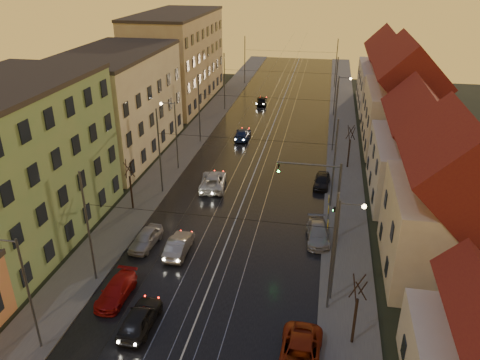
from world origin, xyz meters
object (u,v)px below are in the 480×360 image
Objects in this scene: street_lamp_1 at (341,242)px; parked_left_2 at (116,291)px; street_lamp_0 at (22,284)px; parked_right_0 at (300,356)px; traffic_light_mast at (326,192)px; street_lamp_2 at (173,129)px; street_lamp_3 at (339,99)px; parked_left_3 at (146,238)px; driving_car_1 at (179,245)px; driving_car_0 at (140,318)px; driving_car_3 at (243,134)px; driving_car_4 at (262,100)px; parked_right_1 at (318,233)px; driving_car_2 at (213,181)px; parked_right_2 at (322,181)px.

parked_left_2 is (-15.30, -2.66, -4.25)m from street_lamp_1.
street_lamp_0 is 1.00× the size of street_lamp_1.
traffic_light_mast is at bearing 87.93° from parked_right_0.
street_lamp_3 is at bearing 41.31° from street_lamp_2.
parked_left_3 is (-15.71, 4.18, -4.18)m from street_lamp_1.
driving_car_1 is (5.56, 11.69, -4.16)m from street_lamp_0.
driving_car_0 is 0.83× the size of parked_right_0.
driving_car_3 is 16.82m from driving_car_4.
parked_right_1 is (-1.50, 7.77, -4.21)m from street_lamp_1.
driving_car_0 is 1.08× the size of driving_car_4.
street_lamp_0 reaches higher than driving_car_3.
street_lamp_0 is at bearing -112.48° from street_lamp_3.
driving_car_3 is at bearing -91.22° from driving_car_1.
driving_car_2 reaches higher than parked_right_0.
traffic_light_mast is (17.10, 16.00, -0.29)m from street_lamp_0.
driving_car_0 is at bearing 83.14° from driving_car_2.
driving_car_0 is at bearing 83.39° from driving_car_4.
driving_car_3 is 27.44m from parked_left_3.
street_lamp_2 is 24.24m from street_lamp_3.
traffic_light_mast is 17.80m from driving_car_0.
street_lamp_2 is 1.11× the size of traffic_light_mast.
parked_left_3 is at bearing -131.32° from parked_right_2.
parked_left_3 is 0.89× the size of parked_right_1.
traffic_light_mast is at bearing 38.28° from parked_left_2.
parked_right_2 is at bearing -113.67° from driving_car_0.
street_lamp_3 is 1.94× the size of driving_car_4.
parked_left_2 is at bearing 66.49° from driving_car_1.
driving_car_1 reaches higher than parked_left_2.
parked_right_2 is (10.96, -12.94, -0.01)m from driving_car_3.
street_lamp_0 is at bearing 78.50° from driving_car_3.
parked_right_0 is (13.28, -3.74, 0.11)m from parked_left_2.
parked_right_0 is (10.77, -22.49, -0.02)m from driving_car_2.
traffic_light_mast is 14.93m from parked_right_0.
parked_left_3 reaches higher than driving_car_3.
driving_car_1 is 3.10m from parked_left_3.
parked_right_1 is at bearing -129.17° from driving_car_0.
street_lamp_1 is (18.21, 8.00, 0.00)m from street_lamp_0.
street_lamp_2 reaches higher than parked_left_3.
driving_car_2 is 32.16m from driving_car_4.
driving_car_0 reaches higher than parked_right_2.
parked_right_1 is (11.30, -8.32, -0.09)m from driving_car_2.
traffic_light_mast is 12.91m from driving_car_1.
driving_car_0 is 53.36m from driving_car_4.
street_lamp_0 is 1.71× the size of driving_car_3.
driving_car_3 reaches higher than parked_right_1.
parked_left_3 is (-15.71, -31.82, -4.18)m from street_lamp_3.
street_lamp_1 is 1.11× the size of traffic_light_mast.
parked_right_0 is at bearing -87.73° from parked_right_2.
street_lamp_0 reaches higher than parked_left_2.
parked_right_2 is (11.01, 23.60, -0.09)m from driving_car_0.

